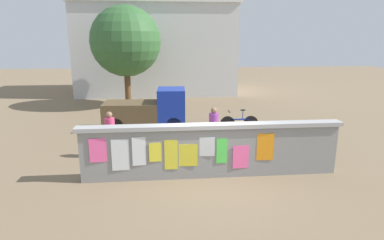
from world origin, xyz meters
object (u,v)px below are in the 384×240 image
Objects in this scene: motorcycle at (271,138)px; bicycle_near at (239,122)px; person_bystander at (214,125)px; auto_rickshaw_truck at (149,110)px; person_walking at (110,130)px; tree_roadside at (126,41)px; bicycle_far at (173,143)px.

bicycle_near reaches higher than motorcycle.
person_bystander is (-2.12, 0.12, 0.52)m from motorcycle.
person_walking is at bearing -109.26° from auto_rickshaw_truck.
tree_roadside reaches higher than person_walking.
tree_roadside is at bearing 104.90° from auto_rickshaw_truck.
tree_roadside is at bearing 105.20° from bicycle_far.
motorcycle is at bearing 2.36° from person_walking.
bicycle_far is at bearing -74.80° from tree_roadside.
motorcycle is 2.19m from person_bystander.
person_bystander is at bearing -121.60° from bicycle_near.
bicycle_far is at bearing -138.90° from bicycle_near.
bicycle_far is (0.92, -3.26, -0.54)m from auto_rickshaw_truck.
person_walking is (-5.75, -0.24, 0.52)m from motorcycle.
person_walking is 1.00× the size of person_bystander.
bicycle_far is 9.65m from tree_roadside.
bicycle_near is 0.29× the size of tree_roadside.
person_walking is (-2.14, -0.25, 0.62)m from bicycle_far.
tree_roadside is (-3.85, 8.58, 2.87)m from person_bystander.
bicycle_near and bicycle_far have the same top height.
auto_rickshaw_truck is 2.14× the size of bicycle_near.
motorcycle is 1.17× the size of person_walking.
auto_rickshaw_truck is at bearing 70.74° from person_walking.
person_bystander is 9.83m from tree_roadside.
auto_rickshaw_truck is at bearing 171.65° from bicycle_near.
motorcycle is (4.53, -3.27, -0.44)m from auto_rickshaw_truck.
tree_roadside reaches higher than motorcycle.
person_bystander is (-1.58, -2.57, 0.62)m from bicycle_near.
tree_roadside is at bearing 91.38° from person_walking.
person_bystander is at bearing -52.66° from auto_rickshaw_truck.
person_walking is at bearing -177.64° from motorcycle.
bicycle_far is at bearing 179.84° from motorcycle.
person_bystander is at bearing 176.77° from motorcycle.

